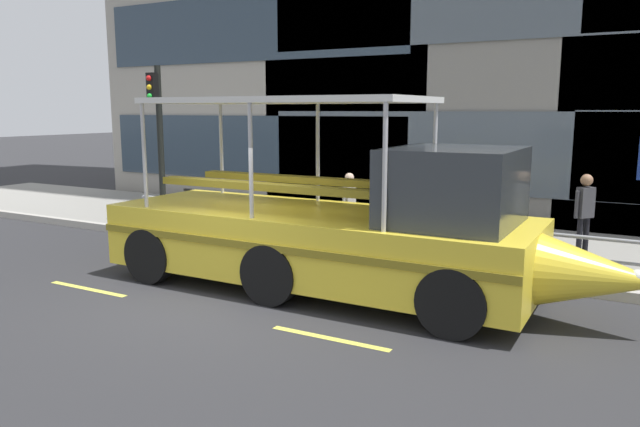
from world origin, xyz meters
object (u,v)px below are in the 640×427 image
Objects in this scene: traffic_light_pole at (158,128)px; pedestrian_near_bow at (585,208)px; leaned_bicycle at (195,212)px; pedestrian_mid_left at (382,200)px; duck_tour_boat at (344,231)px; pedestrian_mid_right at (349,199)px.

traffic_light_pole is 10.26m from pedestrian_near_bow.
pedestrian_near_bow is at bearing 5.29° from traffic_light_pole.
traffic_light_pole reaches higher than leaned_bicycle.
pedestrian_near_bow reaches higher than pedestrian_mid_left.
pedestrian_mid_left is at bearing 100.83° from duck_tour_boat.
pedestrian_mid_left is at bearing -168.03° from pedestrian_near_bow.
pedestrian_mid_left is 1.03m from pedestrian_mid_right.
traffic_light_pole is 7.46m from duck_tour_boat.
pedestrian_near_bow is 1.02× the size of pedestrian_mid_left.
duck_tour_boat is (6.75, -2.77, -1.54)m from traffic_light_pole.
pedestrian_near_bow is (8.89, 1.06, 0.64)m from leaned_bicycle.
traffic_light_pole is 6.37m from pedestrian_mid_left.
duck_tour_boat is 5.57× the size of pedestrian_mid_left.
pedestrian_mid_right is (-1.50, 3.26, 0.02)m from duck_tour_boat.
pedestrian_near_bow reaches higher than pedestrian_mid_right.
traffic_light_pole is at bearing 157.69° from duck_tour_boat.
pedestrian_near_bow is at bearing 11.97° from pedestrian_mid_left.
pedestrian_near_bow is 1.12× the size of pedestrian_mid_right.
duck_tour_boat is (5.52, -2.65, 0.52)m from leaned_bicycle.
pedestrian_mid_right is at bearing 158.28° from pedestrian_mid_left.
duck_tour_boat reaches higher than pedestrian_near_bow.
traffic_light_pole is 2.38× the size of pedestrian_near_bow.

